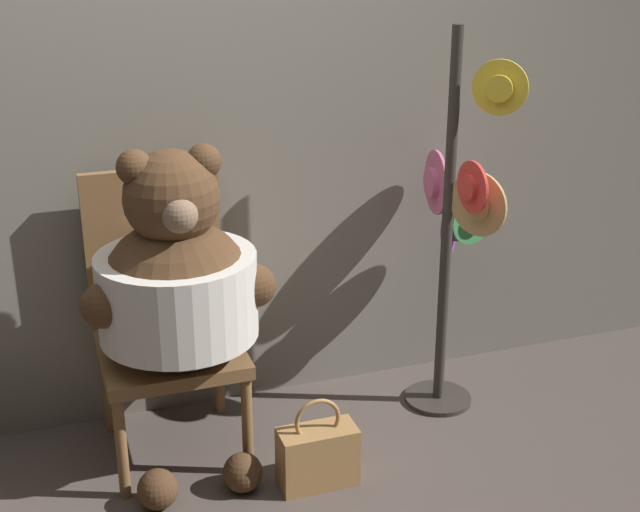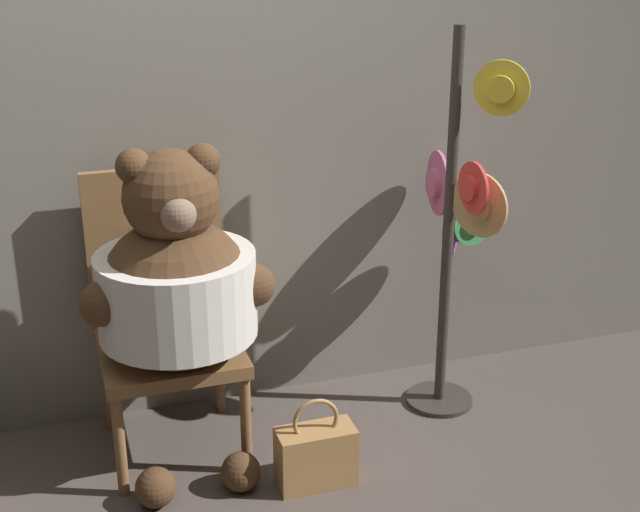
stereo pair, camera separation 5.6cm
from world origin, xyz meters
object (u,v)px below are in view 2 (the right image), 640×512
object	(u,v)px
handbag_on_ground	(316,455)
chair	(164,312)
teddy_bear	(177,285)
hat_display_rack	(458,227)

from	to	relation	value
handbag_on_ground	chair	bearing A→B (deg)	133.00
teddy_bear	hat_display_rack	bearing A→B (deg)	4.94
teddy_bear	handbag_on_ground	bearing A→B (deg)	-34.99
teddy_bear	chair	bearing A→B (deg)	98.41
teddy_bear	handbag_on_ground	world-z (taller)	teddy_bear
hat_display_rack	handbag_on_ground	world-z (taller)	hat_display_rack
handbag_on_ground	hat_display_rack	bearing A→B (deg)	28.65
chair	handbag_on_ground	bearing A→B (deg)	-47.00
chair	hat_display_rack	size ratio (longest dim) A/B	0.68
teddy_bear	hat_display_rack	size ratio (longest dim) A/B	0.78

